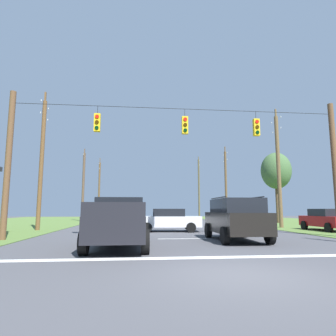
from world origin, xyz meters
The scene contains 17 objects.
ground_plane centered at (0.00, 0.00, 0.00)m, with size 120.00×120.00×0.00m, color #47474C.
stop_bar_stripe centered at (0.00, 2.44, 0.00)m, with size 14.75×0.45×0.01m, color white.
lane_dash_0 centered at (0.00, 8.44, 0.00)m, with size 0.15×2.50×0.01m, color white.
lane_dash_1 centered at (0.00, 14.81, 0.00)m, with size 0.15×2.50×0.01m, color white.
lane_dash_2 centered at (0.00, 20.89, 0.00)m, with size 0.15×2.50×0.01m, color white.
overhead_signal_span centered at (-0.05, 8.46, 4.08)m, with size 17.65×0.31×7.48m.
pickup_truck centered at (-3.04, 5.23, 0.97)m, with size 2.31×5.41×1.95m.
suv_black centered at (2.39, 7.19, 1.06)m, with size 2.30×4.84×2.05m.
distant_car_crossing_white centered at (-0.16, 13.41, 0.79)m, with size 4.45×2.33×1.52m.
distant_car_oncoming centered at (10.76, 12.66, 0.79)m, with size 2.06×4.32×1.52m.
utility_pole_mid_right centered at (9.36, 16.54, 4.89)m, with size 0.32×1.79×9.99m.
utility_pole_far_right centered at (9.37, 31.34, 4.85)m, with size 0.30×1.86×9.87m.
utility_pole_near_left centered at (9.11, 47.22, 5.65)m, with size 0.30×1.65×11.32m.
utility_pole_far_left centered at (-9.29, 15.36, 5.04)m, with size 0.30×1.85×10.23m.
utility_pole_distant_right centered at (-9.13, 31.81, 4.48)m, with size 0.31×1.62×9.26m.
utility_pole_distant_left centered at (-9.01, 46.98, 5.16)m, with size 0.34×2.00×10.65m.
tree_roadside_far_right centered at (13.08, 24.56, 5.71)m, with size 3.29×3.29×7.79m.
Camera 1 is at (-2.36, -6.85, 1.47)m, focal length 31.81 mm.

